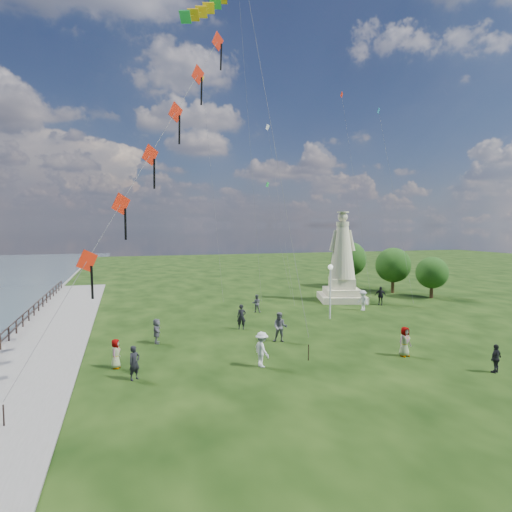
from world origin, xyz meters
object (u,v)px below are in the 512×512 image
object	(u,v)px
person_1	(280,327)
person_7	(256,303)
person_3	(496,358)
person_8	(363,300)
person_5	(157,331)
person_6	(241,317)
person_0	(134,363)
person_2	(262,349)
statue	(342,267)
person_9	(380,296)
person_10	(116,354)
person_4	(405,342)
lamppost	(330,280)

from	to	relation	value
person_1	person_7	world-z (taller)	person_1
person_3	person_8	xyz separation A→B (m)	(2.06, 16.07, 0.15)
person_5	person_6	bearing A→B (deg)	-67.28
person_1	person_8	distance (m)	12.89
person_0	person_2	bearing A→B (deg)	-35.72
person_0	person_1	distance (m)	10.03
person_5	statue	bearing A→B (deg)	-56.41
statue	person_9	distance (m)	4.61
person_0	person_2	size ratio (longest dim) A/B	0.90
person_7	person_6	bearing A→B (deg)	82.02
person_5	person_10	xyz separation A→B (m)	(-2.40, -4.23, -0.02)
statue	person_0	distance (m)	26.29
statue	person_10	size ratio (longest dim) A/B	5.71
statue	person_10	world-z (taller)	statue
person_4	person_6	distance (m)	11.50
person_0	person_3	size ratio (longest dim) A/B	1.13
person_0	person_3	bearing A→B (deg)	-49.82
lamppost	person_6	size ratio (longest dim) A/B	2.43
statue	person_6	xyz separation A→B (m)	(-12.59, -8.35, -2.44)
person_1	person_6	xyz separation A→B (m)	(-1.47, 4.03, -0.07)
person_4	person_2	bearing A→B (deg)	164.55
person_4	person_6	size ratio (longest dim) A/B	0.95
person_7	person_10	distance (m)	16.28
person_1	person_5	size ratio (longest dim) A/B	1.21
person_1	person_8	world-z (taller)	person_1
lamppost	person_2	bearing A→B (deg)	-132.87
person_4	statue	bearing A→B (deg)	61.99
person_2	person_8	bearing A→B (deg)	-60.10
lamppost	person_6	distance (m)	8.11
lamppost	person_5	size ratio (longest dim) A/B	2.75
person_2	person_10	xyz separation A→B (m)	(-7.39, 2.04, -0.16)
statue	lamppost	xyz separation A→B (m)	(-4.90, -7.11, -0.19)
lamppost	person_5	distance (m)	14.38
person_1	person_2	world-z (taller)	person_1
lamppost	person_9	bearing A→B (deg)	28.91
statue	person_6	size ratio (longest dim) A/B	4.93
person_9	person_7	bearing A→B (deg)	-141.74
person_3	person_4	world-z (taller)	person_4
person_2	person_7	size ratio (longest dim) A/B	1.22
person_9	person_10	world-z (taller)	person_9
person_3	person_10	size ratio (longest dim) A/B	0.95
person_4	person_5	xyz separation A→B (m)	(-13.35, 6.95, -0.06)
person_0	person_2	xyz separation A→B (m)	(6.49, 0.01, 0.10)
person_1	lamppost	bearing A→B (deg)	68.02
person_1	person_0	bearing A→B (deg)	-127.22
statue	person_1	distance (m)	16.81
person_6	person_10	distance (m)	10.55
lamppost	person_10	xyz separation A→B (m)	(-16.21, -7.46, -2.37)
person_3	person_9	xyz separation A→B (m)	(5.06, 17.93, 0.14)
person_6	person_8	distance (m)	12.47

